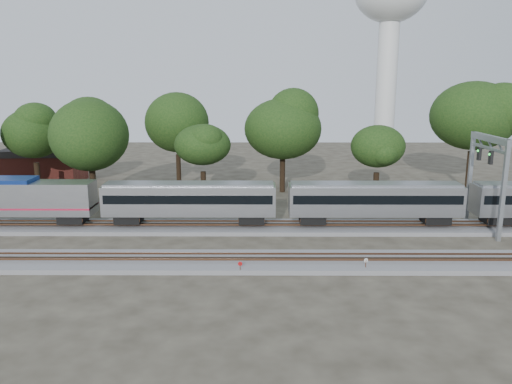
# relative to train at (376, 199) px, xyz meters

# --- Properties ---
(ground) EXTENTS (160.00, 160.00, 0.00)m
(ground) POSITION_rel_train_xyz_m (-14.48, -6.00, -3.20)
(ground) COLOR #383328
(ground) RESTS_ON ground
(track_far) EXTENTS (160.00, 5.00, 0.73)m
(track_far) POSITION_rel_train_xyz_m (-14.48, -0.00, -2.99)
(track_far) COLOR slate
(track_far) RESTS_ON ground
(track_near) EXTENTS (160.00, 5.00, 0.73)m
(track_near) POSITION_rel_train_xyz_m (-14.48, -10.00, -2.99)
(track_near) COLOR slate
(track_near) RESTS_ON ground
(train) EXTENTS (90.07, 3.10, 4.58)m
(train) POSITION_rel_train_xyz_m (0.00, 0.00, 0.00)
(train) COLOR #B1B3B8
(train) RESTS_ON ground
(switch_stand_red) EXTENTS (0.34, 0.06, 1.07)m
(switch_stand_red) POSITION_rel_train_xyz_m (-13.32, -12.33, -2.51)
(switch_stand_red) COLOR #512D19
(switch_stand_red) RESTS_ON ground
(switch_stand_white) EXTENTS (0.35, 0.18, 1.16)m
(switch_stand_white) POSITION_rel_train_xyz_m (-3.39, -11.73, -2.46)
(switch_stand_white) COLOR #512D19
(switch_stand_white) RESTS_ON ground
(switch_lever) EXTENTS (0.50, 0.30, 0.30)m
(switch_lever) POSITION_rel_train_xyz_m (-8.26, -11.97, -3.05)
(switch_lever) COLOR #512D19
(switch_lever) RESTS_ON ground
(water_tower) EXTENTS (12.78, 12.78, 35.39)m
(water_tower) POSITION_rel_train_xyz_m (10.97, 42.28, 23.02)
(water_tower) COLOR silver
(water_tower) RESTS_ON ground
(signal_gantry) EXTENTS (0.67, 7.92, 9.63)m
(signal_gantry) POSITION_rel_train_xyz_m (10.83, -0.00, 3.82)
(signal_gantry) COLOR gray
(signal_gantry) RESTS_ON ground
(brick_building) EXTENTS (11.12, 8.11, 5.18)m
(brick_building) POSITION_rel_train_xyz_m (-43.66, 23.83, -0.59)
(brick_building) COLOR maroon
(brick_building) RESTS_ON ground
(tree_1) EXTENTS (8.40, 8.40, 11.85)m
(tree_1) POSITION_rel_train_xyz_m (-40.77, 14.86, 5.05)
(tree_1) COLOR black
(tree_1) RESTS_ON ground
(tree_2) EXTENTS (8.81, 8.81, 12.42)m
(tree_2) POSITION_rel_train_xyz_m (-31.58, 8.96, 5.45)
(tree_2) COLOR black
(tree_2) RESTS_ON ground
(tree_3) EXTENTS (9.55, 9.55, 13.46)m
(tree_3) POSITION_rel_train_xyz_m (-22.83, 18.23, 6.18)
(tree_3) COLOR black
(tree_3) RESTS_ON ground
(tree_4) EXTENTS (7.33, 7.33, 10.34)m
(tree_4) POSITION_rel_train_xyz_m (-18.73, 11.57, 4.00)
(tree_4) COLOR black
(tree_4) RESTS_ON ground
(tree_5) EXTENTS (8.72, 8.72, 12.30)m
(tree_5) POSITION_rel_train_xyz_m (-8.63, 17.71, 5.37)
(tree_5) COLOR black
(tree_5) RESTS_ON ground
(tree_6) EXTENTS (7.17, 7.17, 10.10)m
(tree_6) POSITION_rel_train_xyz_m (2.65, 11.46, 3.83)
(tree_6) COLOR black
(tree_6) RESTS_ON ground
(tree_7) EXTENTS (10.46, 10.46, 14.75)m
(tree_7) POSITION_rel_train_xyz_m (16.82, 18.19, 7.08)
(tree_7) COLOR black
(tree_7) RESTS_ON ground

